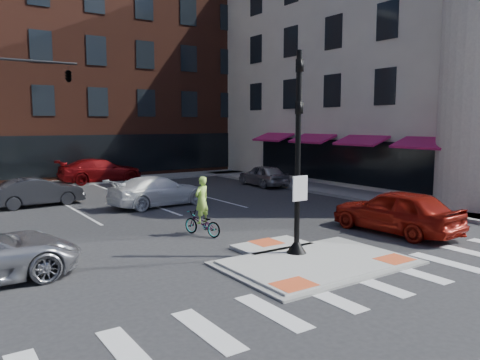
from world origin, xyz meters
TOP-DOWN VIEW (x-y plane):
  - ground at (0.00, 0.00)m, footprint 120.00×120.00m
  - refuge_island at (0.00, -0.26)m, footprint 5.40×4.65m
  - sidewalk_e at (10.80, 10.00)m, footprint 3.00×24.00m
  - sidewalk_n at (3.00, 22.00)m, footprint 26.00×3.00m
  - building_n at (3.00, 31.99)m, footprint 24.40×18.40m
  - building_e at (21.54, 11.50)m, footprint 21.90×23.90m
  - building_far_right at (9.00, 54.00)m, footprint 12.00×12.00m
  - signal_pole at (0.00, 0.40)m, footprint 0.60×0.60m
  - mast_arm_signal at (-3.47, 18.00)m, footprint 6.10×2.24m
  - red_sedan at (5.06, 0.72)m, footprint 2.21×4.89m
  - white_pickup at (0.22, 10.89)m, footprint 5.18×2.57m
  - bg_car_dark at (-4.68, 14.14)m, footprint 4.32×1.82m
  - bg_car_silver at (8.81, 13.81)m, footprint 1.86×4.15m
  - bg_car_red at (0.74, 21.50)m, footprint 5.60×2.28m
  - cyclist at (-1.04, 4.35)m, footprint 1.07×1.77m

SIDE VIEW (x-z plane):
  - ground at x=0.00m, z-range 0.00..0.00m
  - refuge_island at x=0.00m, z-range -0.01..0.11m
  - sidewalk_e at x=10.80m, z-range 0.00..0.15m
  - sidewalk_n at x=3.00m, z-range 0.00..0.15m
  - bg_car_silver at x=8.81m, z-range 0.00..1.38m
  - bg_car_dark at x=-4.68m, z-range 0.00..1.39m
  - cyclist at x=-1.04m, z-range -0.35..1.78m
  - white_pickup at x=0.22m, z-range 0.00..1.45m
  - bg_car_red at x=0.74m, z-range 0.00..1.63m
  - red_sedan at x=5.06m, z-range 0.00..1.63m
  - signal_pole at x=0.00m, z-range -0.63..5.35m
  - building_far_right at x=9.00m, z-range 0.00..12.00m
  - mast_arm_signal at x=-3.47m, z-range 2.21..10.21m
  - building_n at x=3.00m, z-range 0.05..15.55m
  - building_e at x=21.54m, z-range -0.81..16.89m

